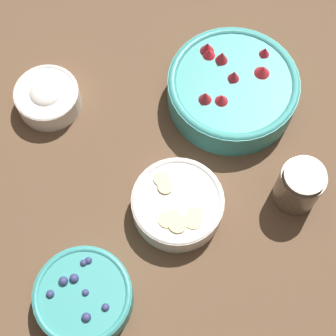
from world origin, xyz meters
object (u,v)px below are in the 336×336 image
at_px(bowl_blueberries, 84,296).
at_px(jar_chocolate, 299,186).
at_px(bowl_bananas, 178,204).
at_px(bowl_cream, 47,97).
at_px(bowl_strawberries, 232,88).

height_order(bowl_blueberries, jar_chocolate, jar_chocolate).
height_order(bowl_bananas, jar_chocolate, jar_chocolate).
distance_m(bowl_blueberries, jar_chocolate, 0.41).
distance_m(bowl_cream, jar_chocolate, 0.50).
bearing_deg(bowl_blueberries, bowl_cream, 92.85).
distance_m(bowl_strawberries, jar_chocolate, 0.23).
relative_size(bowl_bananas, bowl_cream, 1.32).
xyz_separation_m(bowl_bananas, jar_chocolate, (0.21, -0.01, 0.01)).
bearing_deg(bowl_blueberries, bowl_strawberries, 45.51).
bearing_deg(bowl_strawberries, bowl_bananas, -125.46).
height_order(bowl_blueberries, bowl_cream, bowl_blueberries).
relative_size(bowl_strawberries, jar_chocolate, 2.53).
bearing_deg(bowl_bananas, jar_chocolate, -3.50).
bearing_deg(jar_chocolate, bowl_bananas, 176.50).
relative_size(bowl_strawberries, bowl_cream, 2.02).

